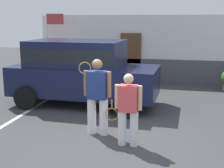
% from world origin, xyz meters
% --- Properties ---
extents(ground_plane, '(40.00, 40.00, 0.00)m').
position_xyz_m(ground_plane, '(0.00, 0.00, 0.00)').
color(ground_plane, '#38383A').
extents(parking_stripe_0, '(0.12, 4.40, 0.01)m').
position_xyz_m(parking_stripe_0, '(-3.04, 1.50, 0.00)').
color(parking_stripe_0, silver).
rests_on(parking_stripe_0, ground_plane).
extents(house_frontage, '(9.86, 0.40, 2.86)m').
position_xyz_m(house_frontage, '(-0.01, 6.95, 1.35)').
color(house_frontage, white).
rests_on(house_frontage, ground_plane).
extents(parked_suv, '(4.65, 2.27, 2.05)m').
position_xyz_m(parked_suv, '(-1.72, 2.73, 1.15)').
color(parked_suv, '#141938').
rests_on(parked_suv, ground_plane).
extents(tennis_player_man, '(0.80, 0.30, 1.81)m').
position_xyz_m(tennis_player_man, '(-0.52, 0.33, 0.94)').
color(tennis_player_man, white).
rests_on(tennis_player_man, ground_plane).
extents(tennis_player_woman, '(0.85, 0.26, 1.59)m').
position_xyz_m(tennis_player_woman, '(0.30, -0.16, 0.82)').
color(tennis_player_woman, white).
rests_on(tennis_player_woman, ground_plane).
extents(flag_pole, '(0.80, 0.10, 2.97)m').
position_xyz_m(flag_pole, '(-4.29, 6.31, 2.06)').
color(flag_pole, silver).
rests_on(flag_pole, ground_plane).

